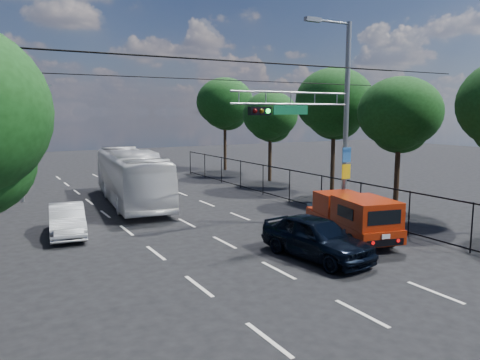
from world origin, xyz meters
TOP-DOWN VIEW (x-y plane):
  - ground at (0.00, 0.00)m, footprint 120.00×120.00m
  - lane_markings at (-0.00, 14.00)m, footprint 6.12×38.00m
  - signal_mast at (5.28, 7.99)m, footprint 6.43×0.39m
  - streetlight_left at (-6.33, 22.00)m, footprint 2.09×0.22m
  - utility_wires at (0.00, 8.83)m, footprint 22.00×5.04m
  - fence_right at (7.60, 12.17)m, footprint 0.06×34.03m
  - tree_right_b at (11.22, 9.02)m, footprint 4.50×4.50m
  - tree_right_c at (11.82, 15.02)m, footprint 5.10×5.10m
  - tree_right_d at (11.42, 22.02)m, footprint 4.32×4.32m
  - tree_right_e at (11.62, 30.02)m, footprint 5.28×5.28m
  - red_pickup at (4.98, 5.74)m, footprint 2.94×5.50m
  - navy_hatchback at (2.00, 4.45)m, footprint 2.41×4.89m
  - white_bus at (-0.82, 18.39)m, footprint 3.95×11.61m
  - white_van at (-5.50, 12.46)m, footprint 1.98×4.31m

SIDE VIEW (x-z plane):
  - ground at x=0.00m, z-range 0.00..0.00m
  - lane_markings at x=0.00m, z-range 0.00..0.01m
  - white_van at x=-5.50m, z-range 0.00..1.37m
  - navy_hatchback at x=2.00m, z-range 0.00..1.60m
  - fence_right at x=7.60m, z-range 0.03..2.03m
  - red_pickup at x=4.98m, z-range 0.07..2.01m
  - white_bus at x=-0.82m, z-range 0.00..3.17m
  - streetlight_left at x=-6.33m, z-range 0.40..7.48m
  - tree_right_d at x=11.42m, z-range 1.34..8.36m
  - tree_right_b at x=11.22m, z-range 1.40..8.71m
  - signal_mast at x=5.28m, z-range 0.49..9.99m
  - tree_right_c at x=11.82m, z-range 1.59..9.88m
  - tree_right_e at x=11.62m, z-range 1.65..10.23m
  - utility_wires at x=0.00m, z-range 6.86..7.60m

